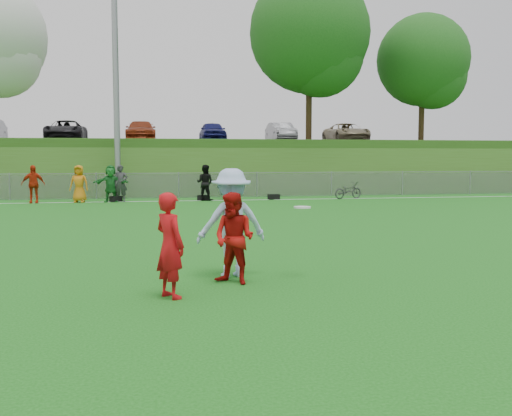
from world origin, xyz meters
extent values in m
plane|color=#155712|center=(0.00, 0.00, 0.00)|extent=(120.00, 120.00, 0.00)
cube|color=white|center=(0.00, 18.00, 0.01)|extent=(60.00, 0.10, 0.01)
cube|color=gray|center=(0.00, 20.00, 0.60)|extent=(58.00, 0.02, 1.20)
cube|color=gray|center=(0.00, 20.00, 1.25)|extent=(58.00, 0.04, 0.04)
cylinder|color=gray|center=(-3.00, 20.80, 6.00)|extent=(0.30, 0.30, 12.00)
cube|color=#315A19|center=(0.00, 31.00, 1.50)|extent=(120.00, 18.00, 3.00)
cube|color=black|center=(0.00, 33.00, 3.05)|extent=(120.00, 12.00, 0.10)
cylinder|color=black|center=(8.00, 24.50, 7.25)|extent=(0.36, 0.36, 8.50)
sphere|color=#124614|center=(8.00, 24.50, 9.38)|extent=(7.14, 7.14, 7.14)
sphere|color=#124614|center=(8.60, 24.20, 8.10)|extent=(5.10, 5.10, 5.10)
cylinder|color=black|center=(16.00, 26.00, 6.50)|extent=(0.36, 0.36, 7.00)
sphere|color=#124614|center=(16.00, 26.00, 8.25)|extent=(5.88, 5.88, 5.88)
sphere|color=#124614|center=(16.60, 25.70, 7.20)|extent=(4.20, 4.20, 4.20)
imported|color=black|center=(-7.00, 32.00, 3.82)|extent=(2.39, 5.18, 1.44)
imported|color=maroon|center=(-2.00, 32.00, 3.82)|extent=(2.02, 4.96, 1.44)
imported|color=navy|center=(3.00, 32.00, 3.82)|extent=(1.70, 4.23, 1.44)
imported|color=gray|center=(8.00, 32.00, 3.82)|extent=(1.52, 4.37, 1.44)
imported|color=gray|center=(13.00, 32.00, 3.82)|extent=(2.39, 5.18, 1.44)
imported|color=red|center=(-6.55, 18.00, 0.85)|extent=(1.03, 0.50, 1.69)
imported|color=orange|center=(-4.57, 18.00, 0.85)|extent=(0.89, 0.65, 1.69)
imported|color=#1F762C|center=(-3.17, 18.00, 0.85)|extent=(1.58, 0.54, 1.69)
imported|color=#313134|center=(-2.73, 18.00, 0.85)|extent=(0.63, 0.43, 1.69)
imported|color=black|center=(1.14, 18.00, 0.85)|extent=(1.02, 0.94, 1.69)
cube|color=black|center=(-2.97, 18.10, 0.13)|extent=(0.60, 0.56, 0.26)
cube|color=black|center=(1.07, 18.10, 0.13)|extent=(0.61, 0.45, 0.26)
cube|color=black|center=(2.41, 18.10, 0.13)|extent=(0.60, 0.40, 0.26)
cube|color=black|center=(4.48, 18.10, 0.13)|extent=(0.60, 0.39, 0.26)
imported|color=red|center=(-1.10, -0.39, 0.79)|extent=(0.63, 0.69, 1.57)
imported|color=#B00F0C|center=(-0.03, 0.36, 0.76)|extent=(0.93, 0.91, 1.51)
imported|color=#AEC7F1|center=(0.01, 0.94, 0.94)|extent=(1.30, 0.86, 1.89)
cylinder|color=white|center=(1.18, 0.59, 1.23)|extent=(0.30, 0.30, 0.03)
cylinder|color=#0E2F99|center=(2.38, 18.68, 0.47)|extent=(0.80, 0.80, 0.94)
imported|color=#2B2B2D|center=(8.18, 17.90, 0.41)|extent=(1.67, 1.04, 0.83)
camera|label=1|loc=(-1.36, -8.81, 2.10)|focal=40.00mm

